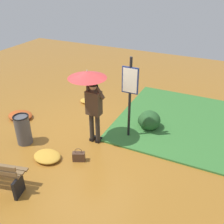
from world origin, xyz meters
name	(u,v)px	position (x,y,z in m)	size (l,w,h in m)	color
ground_plane	(88,139)	(0.00, 0.00, 0.00)	(18.00, 18.00, 0.00)	#9E6623
grass_verge	(199,125)	(-2.71, -2.03, 0.03)	(4.80, 4.00, 0.05)	#387533
person_with_umbrella	(90,89)	(-0.16, 0.02, 1.55)	(0.96, 0.96, 2.04)	#2D2823
info_sign_post	(130,90)	(-0.98, -0.59, 1.44)	(0.44, 0.07, 2.30)	black
handbag	(79,156)	(-0.28, 0.90, 0.13)	(0.33, 0.25, 0.37)	#4C3323
trash_bin	(23,129)	(1.45, 0.88, 0.42)	(0.42, 0.42, 0.83)	#4C4C51
shrub_cluster	(148,120)	(-1.34, -1.24, 0.27)	(0.70, 0.63, 0.57)	#285628
leaf_pile_near_person	(47,156)	(0.47, 1.19, 0.08)	(0.70, 0.56, 0.16)	gold
leaf_pile_by_bench	(20,115)	(2.51, -0.09, 0.09)	(0.79, 0.63, 0.17)	#B74C1E
leaf_pile_far_path	(87,101)	(1.14, -1.94, 0.06)	(0.52, 0.42, 0.11)	gold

